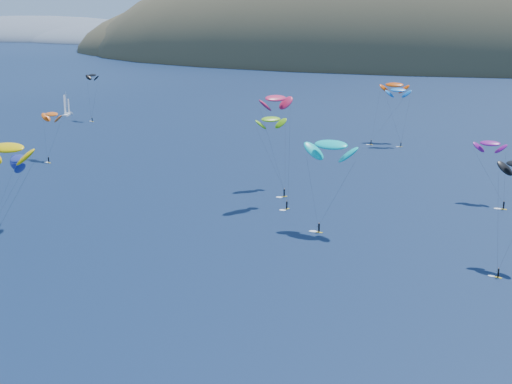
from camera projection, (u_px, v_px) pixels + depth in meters
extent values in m
ellipsoid|color=#3D3526|center=(419.00, 73.00, 602.98)|extent=(600.00, 300.00, 210.00)
ellipsoid|color=#3D3526|center=(248.00, 59.00, 671.37)|extent=(340.00, 240.00, 120.00)
ellipsoid|color=slate|center=(32.00, 40.00, 917.38)|extent=(400.00, 240.00, 60.00)
ellipsoid|color=slate|center=(117.00, 43.00, 843.27)|extent=(240.00, 180.00, 44.00)
cube|color=white|center=(67.00, 115.00, 308.91)|extent=(3.59, 7.34, 0.85)
cylinder|color=white|center=(67.00, 103.00, 308.03)|extent=(0.13, 0.13, 9.93)
cube|color=yellow|center=(49.00, 163.00, 220.75)|extent=(1.57, 0.89, 0.08)
cylinder|color=black|center=(49.00, 160.00, 220.49)|extent=(0.35, 0.35, 1.61)
sphere|color=#8C6047|center=(48.00, 157.00, 220.25)|extent=(0.27, 0.27, 0.27)
ellipsoid|color=#F05D12|center=(52.00, 114.00, 223.91)|extent=(8.91, 6.15, 4.54)
ellipsoid|color=yellow|center=(7.00, 148.00, 129.00)|extent=(10.42, 5.13, 5.72)
cube|color=yellow|center=(284.00, 197.00, 183.38)|extent=(1.57, 1.39, 0.09)
cylinder|color=black|center=(284.00, 193.00, 183.11)|extent=(0.38, 0.38, 1.75)
sphere|color=#8C6047|center=(284.00, 189.00, 182.84)|extent=(0.29, 0.29, 0.29)
ellipsoid|color=#6FBF14|center=(271.00, 119.00, 189.57)|extent=(9.05, 8.36, 4.72)
cube|color=yellow|center=(401.00, 147.00, 244.34)|extent=(1.33, 0.62, 0.07)
cylinder|color=black|center=(401.00, 145.00, 244.13)|extent=(0.30, 0.30, 1.37)
sphere|color=#8C6047|center=(401.00, 142.00, 243.92)|extent=(0.23, 0.23, 0.23)
ellipsoid|color=blue|center=(398.00, 90.00, 243.69)|extent=(8.98, 5.51, 4.67)
cube|color=yellow|center=(319.00, 232.00, 155.68)|extent=(1.72, 0.85, 0.09)
cylinder|color=black|center=(319.00, 228.00, 155.40)|extent=(0.39, 0.39, 1.77)
sphere|color=#8C6047|center=(319.00, 223.00, 155.13)|extent=(0.30, 0.30, 0.30)
ellipsoid|color=#00CCC6|center=(331.00, 145.00, 154.29)|extent=(12.69, 8.03, 6.55)
cube|color=yellow|center=(503.00, 209.00, 172.54)|extent=(1.65, 0.67, 0.09)
cylinder|color=black|center=(504.00, 205.00, 172.27)|extent=(0.38, 0.38, 1.72)
sphere|color=#8C6047|center=(504.00, 201.00, 172.00)|extent=(0.29, 0.29, 0.29)
ellipsoid|color=#820E7F|center=(490.00, 143.00, 177.19)|extent=(8.10, 4.56, 4.29)
cube|color=yellow|center=(498.00, 277.00, 130.67)|extent=(1.47, 0.95, 0.08)
cylinder|color=black|center=(498.00, 273.00, 130.44)|extent=(0.33, 0.33, 1.52)
sphere|color=#8C6047|center=(499.00, 268.00, 130.20)|extent=(0.25, 0.25, 0.25)
cube|color=yellow|center=(287.00, 209.00, 172.63)|extent=(1.30, 1.56, 0.09)
cylinder|color=black|center=(287.00, 205.00, 172.36)|extent=(0.37, 0.37, 1.70)
sphere|color=#8C6047|center=(287.00, 201.00, 172.10)|extent=(0.28, 0.28, 0.28)
ellipsoid|color=#CB1D4A|center=(276.00, 98.00, 172.71)|extent=(9.14, 10.32, 5.31)
ellipsoid|color=navy|center=(17.00, 159.00, 159.15)|extent=(9.62, 10.09, 5.32)
cube|color=yellow|center=(371.00, 145.00, 247.77)|extent=(1.38, 0.49, 0.07)
cylinder|color=black|center=(371.00, 142.00, 247.55)|extent=(0.32, 0.32, 1.44)
sphere|color=#8C6047|center=(371.00, 140.00, 247.33)|extent=(0.24, 0.24, 0.24)
ellipsoid|color=#D33F00|center=(394.00, 85.00, 251.08)|extent=(10.04, 5.26, 5.43)
cube|color=yellow|center=(92.00, 121.00, 293.95)|extent=(1.35, 0.84, 0.07)
cylinder|color=black|center=(92.00, 120.00, 293.73)|extent=(0.31, 0.31, 1.39)
sphere|color=#8C6047|center=(92.00, 118.00, 293.51)|extent=(0.23, 0.23, 0.23)
ellipsoid|color=black|center=(92.00, 75.00, 294.75)|extent=(7.78, 5.71, 3.94)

